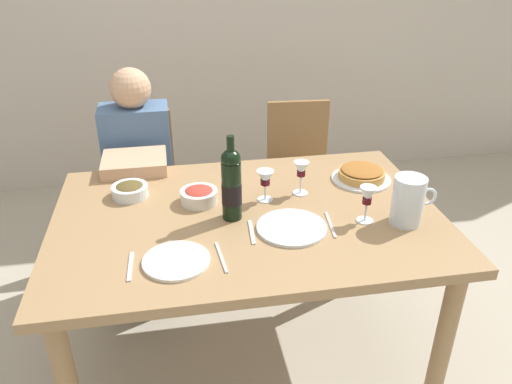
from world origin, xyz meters
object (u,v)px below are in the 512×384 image
(dinner_plate_right_setting, at_px, (292,227))
(chair_left, at_px, (143,181))
(olive_bowl, at_px, (130,190))
(chair_right, at_px, (300,168))
(salad_bowl, at_px, (199,195))
(diner_left, at_px, (140,181))
(wine_bottle, at_px, (231,184))
(wine_glass_left_diner, at_px, (367,198))
(water_pitcher, at_px, (408,203))
(wine_glass_centre, at_px, (265,179))
(dining_table, at_px, (248,234))
(baked_tart, at_px, (362,174))
(dinner_plate_left_setting, at_px, (176,261))
(wine_glass_right_diner, at_px, (301,171))

(dinner_plate_right_setting, bearing_deg, chair_left, 119.81)
(olive_bowl, relative_size, chair_right, 0.17)
(salad_bowl, height_order, diner_left, diner_left)
(wine_bottle, relative_size, wine_glass_left_diner, 2.31)
(water_pitcher, relative_size, wine_glass_centre, 1.43)
(dining_table, relative_size, chair_right, 1.72)
(wine_glass_centre, relative_size, diner_left, 0.11)
(baked_tart, relative_size, dinner_plate_left_setting, 1.15)
(olive_bowl, xyz_separation_m, chair_right, (0.91, 0.69, -0.29))
(dining_table, xyz_separation_m, wine_glass_left_diner, (0.43, -0.13, 0.19))
(wine_glass_centre, xyz_separation_m, dinner_plate_left_setting, (-0.37, -0.37, -0.09))
(wine_bottle, height_order, water_pitcher, wine_bottle)
(chair_left, bearing_deg, dining_table, 116.40)
(wine_bottle, distance_m, wine_glass_centre, 0.20)
(wine_glass_centre, bearing_deg, water_pitcher, -28.43)
(dinner_plate_right_setting, bearing_deg, dinner_plate_left_setting, -162.17)
(dining_table, height_order, wine_bottle, wine_bottle)
(dinner_plate_left_setting, height_order, diner_left, diner_left)
(wine_bottle, bearing_deg, wine_glass_left_diner, -12.87)
(water_pitcher, bearing_deg, dining_table, 163.89)
(dinner_plate_left_setting, bearing_deg, chair_left, 98.02)
(dinner_plate_left_setting, bearing_deg, salad_bowl, 75.12)
(dinner_plate_left_setting, xyz_separation_m, diner_left, (-0.16, 0.93, -0.15))
(salad_bowl, distance_m, dinner_plate_left_setting, 0.41)
(water_pitcher, relative_size, olive_bowl, 1.26)
(wine_glass_centre, bearing_deg, chair_right, 65.88)
(dining_table, relative_size, dinner_plate_right_setting, 5.73)
(wine_glass_right_diner, bearing_deg, dinner_plate_left_setting, -142.55)
(baked_tart, height_order, salad_bowl, salad_bowl)
(dining_table, bearing_deg, salad_bowl, 145.44)
(salad_bowl, xyz_separation_m, wine_glass_left_diner, (0.61, -0.25, 0.07))
(olive_bowl, relative_size, diner_left, 0.13)
(water_pitcher, xyz_separation_m, chair_left, (-1.03, 1.06, -0.35))
(olive_bowl, relative_size, wine_glass_right_diner, 1.03)
(wine_glass_right_diner, bearing_deg, water_pitcher, -41.70)
(olive_bowl, distance_m, diner_left, 0.47)
(dining_table, bearing_deg, water_pitcher, -16.11)
(chair_left, bearing_deg, diner_left, 89.95)
(wine_bottle, relative_size, dinner_plate_right_setting, 1.28)
(dining_table, bearing_deg, baked_tart, 20.72)
(dining_table, xyz_separation_m, salad_bowl, (-0.18, 0.12, 0.13))
(olive_bowl, xyz_separation_m, dinner_plate_right_setting, (0.60, -0.36, -0.02))
(wine_glass_centre, relative_size, dinner_plate_left_setting, 0.58)
(wine_bottle, height_order, wine_glass_centre, wine_bottle)
(dining_table, xyz_separation_m, olive_bowl, (-0.46, 0.23, 0.12))
(water_pitcher, bearing_deg, salad_bowl, 159.00)
(chair_left, bearing_deg, olive_bowl, 89.10)
(wine_glass_left_diner, relative_size, chair_right, 0.17)
(chair_right, bearing_deg, wine_glass_right_diner, 78.57)
(wine_glass_centre, height_order, chair_right, wine_glass_centre)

